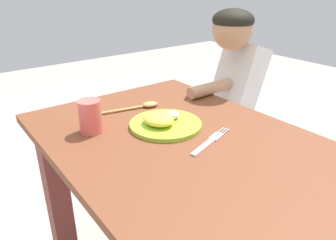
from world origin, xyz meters
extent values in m
cube|color=brown|center=(0.00, 0.00, 0.72)|extent=(1.01, 0.71, 0.03)
cube|color=brown|center=(-0.43, -0.28, 0.35)|extent=(0.08, 0.08, 0.70)
cube|color=brown|center=(-0.43, 0.28, 0.35)|extent=(0.08, 0.08, 0.70)
cylinder|color=#97C832|center=(-0.11, 0.01, 0.74)|extent=(0.23, 0.23, 0.01)
ellipsoid|color=yellow|center=(-0.12, -0.01, 0.76)|extent=(0.11, 0.09, 0.04)
ellipsoid|color=red|center=(-0.17, 0.01, 0.75)|extent=(0.04, 0.04, 0.02)
ellipsoid|color=silver|center=(-0.12, 0.05, 0.76)|extent=(0.05, 0.04, 0.03)
cube|color=silver|center=(0.07, 0.01, 0.73)|extent=(0.05, 0.11, 0.01)
cube|color=silver|center=(0.04, 0.09, 0.73)|extent=(0.04, 0.06, 0.01)
cylinder|color=silver|center=(0.04, 0.14, 0.73)|extent=(0.02, 0.04, 0.00)
cylinder|color=silver|center=(0.03, 0.13, 0.73)|extent=(0.02, 0.04, 0.00)
cylinder|color=silver|center=(0.02, 0.13, 0.73)|extent=(0.02, 0.04, 0.00)
cylinder|color=tan|center=(-0.31, -0.04, 0.74)|extent=(0.05, 0.17, 0.01)
ellipsoid|color=tan|center=(-0.29, 0.07, 0.74)|extent=(0.05, 0.07, 0.02)
cylinder|color=#EA5F58|center=(-0.22, -0.20, 0.78)|extent=(0.07, 0.07, 0.10)
cube|color=#495575|center=(-0.25, 0.56, 0.28)|extent=(0.18, 0.13, 0.57)
cube|color=white|center=(-0.25, 0.51, 0.74)|extent=(0.18, 0.22, 0.37)
sphere|color=tan|center=(-0.25, 0.45, 0.98)|extent=(0.16, 0.16, 0.16)
ellipsoid|color=black|center=(-0.25, 0.45, 1.02)|extent=(0.17, 0.17, 0.09)
cylinder|color=tan|center=(-0.25, 0.34, 0.76)|extent=(0.05, 0.21, 0.05)
camera|label=1|loc=(0.65, -0.55, 1.18)|focal=34.47mm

